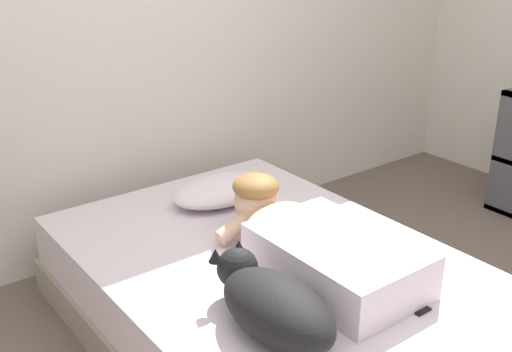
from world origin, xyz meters
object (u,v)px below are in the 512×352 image
Objects in this scene: coffee_cup at (255,221)px; cell_phone at (410,304)px; dog at (272,303)px; bed at (283,306)px; pillow at (222,190)px; person_lying at (312,243)px.

coffee_cup is 0.89× the size of cell_phone.
dog is at bearing -122.82° from coffee_cup.
dog reaches higher than bed.
cell_phone is at bearing -70.42° from bed.
cell_phone is at bearing -88.83° from pillow.
pillow is at bearing 80.58° from coffee_cup.
cell_phone reaches higher than bed.
cell_phone is at bearing -76.19° from person_lying.
coffee_cup is (0.09, 0.32, 0.24)m from bed.
pillow is 0.34m from coffee_cup.
pillow is at bearing 64.51° from dog.
coffee_cup is at bearing -99.42° from pillow.
cell_phone is at bearing -84.37° from coffee_cup.
pillow is 0.57× the size of person_lying.
person_lying is at bearing 103.81° from cell_phone.
coffee_cup is at bearing 95.63° from cell_phone.
person_lying is 7.36× the size of coffee_cup.
bed is 0.32m from person_lying.
dog is 4.60× the size of coffee_cup.
cell_phone is (0.02, -1.14, -0.05)m from pillow.
pillow is 3.71× the size of cell_phone.
person_lying reaches higher than bed.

